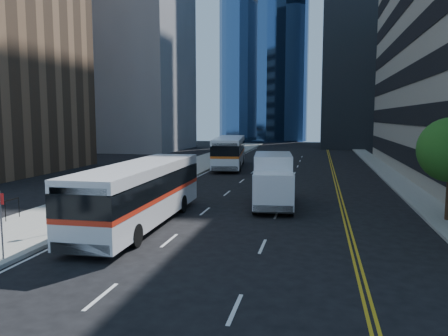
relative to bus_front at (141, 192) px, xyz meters
The scene contains 7 objects.
ground 7.33m from the bus_front, 36.75° to the right, with size 160.00×160.00×0.00m, color black.
sidewalk_west 21.32m from the bus_front, 102.97° to the left, with size 5.00×90.00×0.15m, color gray.
sidewalk_east 25.47m from the bus_front, 54.60° to the left, with size 2.00×90.00×0.15m, color gray.
midrise_west 55.00m from the bus_front, 115.02° to the left, with size 18.00×18.00×35.00m, color gray.
bus_front is the anchor object (origin of this frame).
bus_rear 25.35m from the bus_front, 91.77° to the left, with size 4.20×12.48×3.16m.
box_truck 8.31m from the bus_front, 45.91° to the left, with size 2.85×6.54×3.04m.
Camera 1 is at (2.63, -15.23, 5.22)m, focal length 35.00 mm.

